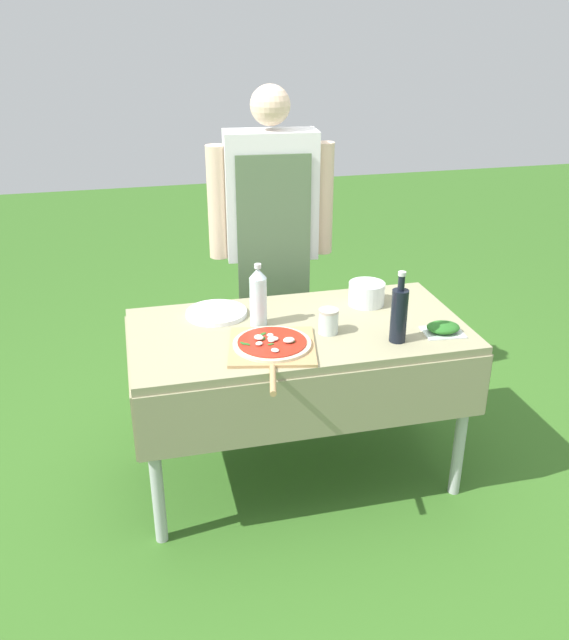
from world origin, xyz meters
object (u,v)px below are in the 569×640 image
prep_table (298,347)px  mixing_tub (367,293)px  oil_bottle (399,314)px  water_bottle (258,296)px  person_cook (271,227)px  sauce_jar (328,322)px  pizza_on_peel (272,346)px  herb_container (443,328)px  plate_stack (216,313)px

prep_table → mixing_tub: mixing_tub is taller
oil_bottle → water_bottle: 0.60m
person_cook → sauce_jar: 0.81m
prep_table → sauce_jar: (0.11, -0.08, 0.14)m
pizza_on_peel → mixing_tub: size_ratio=3.42×
prep_table → herb_container: (0.58, -0.20, 0.12)m
person_cook → herb_container: person_cook is taller
mixing_tub → sauce_jar: sauce_jar is taller
mixing_tub → plate_stack: size_ratio=0.61×
prep_table → person_cook: size_ratio=0.86×
mixing_tub → plate_stack: mixing_tub is taller
water_bottle → herb_container: (0.74, -0.26, -0.11)m
water_bottle → sauce_jar: water_bottle is taller
prep_table → plate_stack: (-0.32, 0.21, 0.11)m
pizza_on_peel → person_cook: bearing=89.5°
sauce_jar → person_cook: bearing=95.0°
herb_container → sauce_jar: (-0.47, 0.12, 0.02)m
person_cook → mixing_tub: bearing=126.9°
pizza_on_peel → oil_bottle: size_ratio=1.89×
prep_table → sauce_jar: bearing=-37.0°
oil_bottle → prep_table: bearing=148.4°
plate_stack → sauce_jar: size_ratio=2.58×
prep_table → mixing_tub: 0.43m
oil_bottle → water_bottle: oil_bottle is taller
oil_bottle → water_bottle: (-0.52, 0.29, 0.01)m
pizza_on_peel → plate_stack: pizza_on_peel is taller
water_bottle → mixing_tub: (0.53, 0.11, -0.08)m
pizza_on_peel → mixing_tub: (0.52, 0.35, 0.04)m
pizza_on_peel → plate_stack: 0.42m
prep_table → herb_container: 0.62m
pizza_on_peel → plate_stack: size_ratio=2.09×
water_bottle → herb_container: water_bottle is taller
person_cook → herb_container: size_ratio=9.58×
prep_table → person_cook: (0.04, 0.71, 0.33)m
prep_table → oil_bottle: 0.48m
mixing_tub → water_bottle: bearing=-168.6°
pizza_on_peel → prep_table: bearing=60.6°
plate_stack → prep_table: bearing=-33.0°
person_cook → plate_stack: person_cook is taller
pizza_on_peel → water_bottle: bearing=103.4°
person_cook → water_bottle: person_cook is taller
prep_table → water_bottle: size_ratio=5.22×
person_cook → water_bottle: (-0.20, -0.64, -0.11)m
herb_container → oil_bottle: bearing=-173.3°
person_cook → pizza_on_peel: size_ratio=2.96×
oil_bottle → plate_stack: oil_bottle is taller
plate_stack → person_cook: bearing=53.8°
mixing_tub → herb_container: bearing=-60.5°
herb_container → plate_stack: 0.99m
prep_table → person_cook: 0.78m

